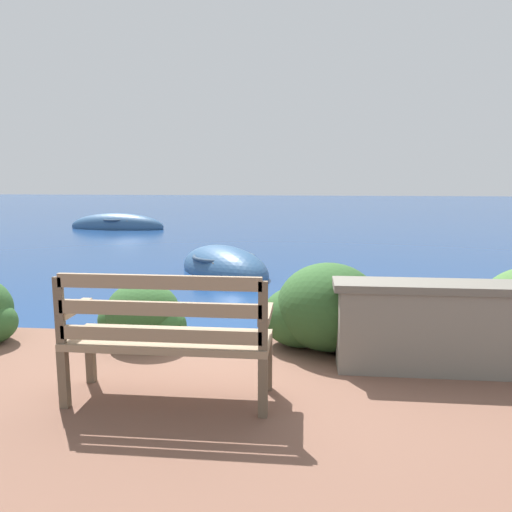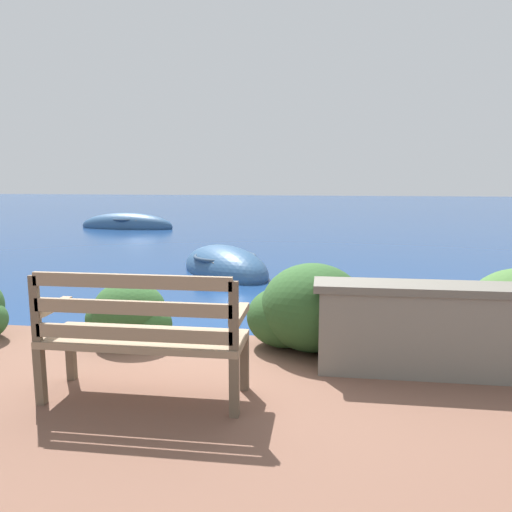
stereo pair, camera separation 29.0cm
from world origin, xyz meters
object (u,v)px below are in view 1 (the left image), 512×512
Objects in this scene: park_bench at (167,334)px; rowboat_nearest at (224,269)px; rowboat_mid at (117,226)px; mooring_buoy at (319,288)px.

rowboat_nearest is (-0.55, 5.67, -0.63)m from park_bench.
park_bench is at bearing -34.56° from rowboat_nearest.
rowboat_nearest is 0.76× the size of rowboat_mid.
rowboat_nearest is at bearing 94.50° from park_bench.
rowboat_mid is at bearing 173.49° from rowboat_nearest.
rowboat_mid is at bearing 126.85° from mooring_buoy.
rowboat_nearest is 4.73× the size of mooring_buoy.
rowboat_nearest is 2.22m from mooring_buoy.
rowboat_mid reaches higher than mooring_buoy.
rowboat_nearest is at bearing 139.66° from mooring_buoy.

